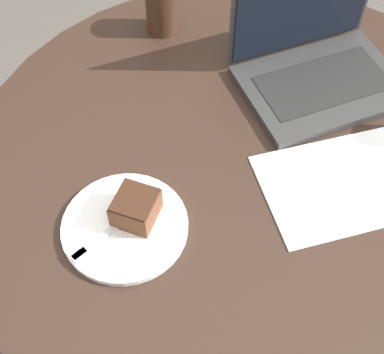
% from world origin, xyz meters
% --- Properties ---
extents(ground_plane, '(12.00, 12.00, 0.00)m').
position_xyz_m(ground_plane, '(0.00, 0.00, 0.00)').
color(ground_plane, '#4C4742').
extents(dining_table, '(1.13, 1.13, 0.72)m').
position_xyz_m(dining_table, '(0.00, 0.00, 0.56)').
color(dining_table, black).
rests_on(dining_table, ground_plane).
extents(paper_document, '(0.45, 0.29, 0.00)m').
position_xyz_m(paper_document, '(0.22, -0.07, 0.72)').
color(paper_document, white).
rests_on(paper_document, dining_table).
extents(plate, '(0.22, 0.22, 0.01)m').
position_xyz_m(plate, '(-0.25, -0.15, 0.73)').
color(plate, white).
rests_on(plate, dining_table).
extents(cake_slice, '(0.09, 0.10, 0.05)m').
position_xyz_m(cake_slice, '(-0.22, -0.13, 0.76)').
color(cake_slice, brown).
rests_on(cake_slice, plate).
extents(fork, '(0.14, 0.12, 0.00)m').
position_xyz_m(fork, '(-0.28, -0.17, 0.73)').
color(fork, silver).
rests_on(fork, plate).
extents(coffee_glass, '(0.07, 0.07, 0.11)m').
position_xyz_m(coffee_glass, '(-0.16, 0.39, 0.77)').
color(coffee_glass, '#3D2619').
rests_on(coffee_glass, dining_table).
extents(laptop, '(0.39, 0.34, 0.24)m').
position_xyz_m(laptop, '(0.16, 0.20, 0.76)').
color(laptop, '#2D2D2D').
rests_on(laptop, dining_table).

